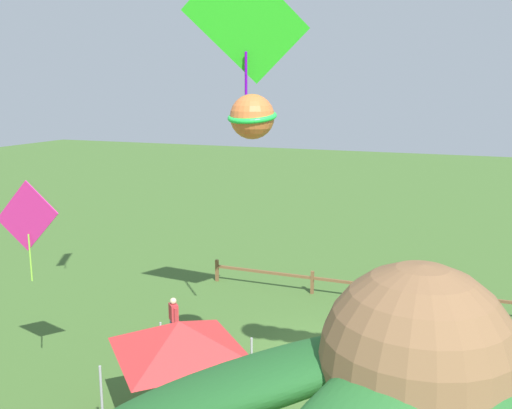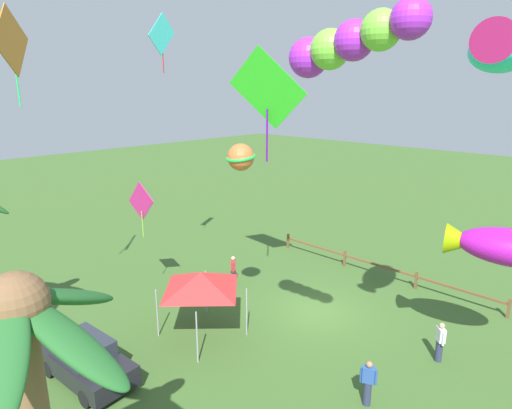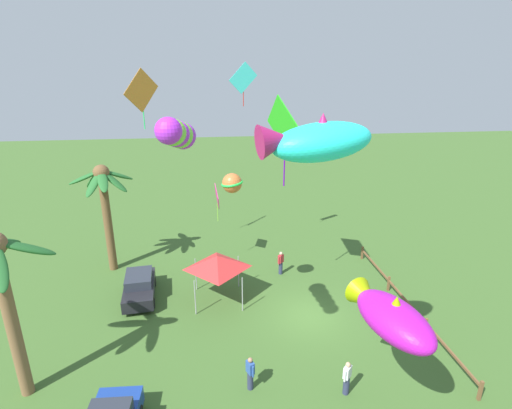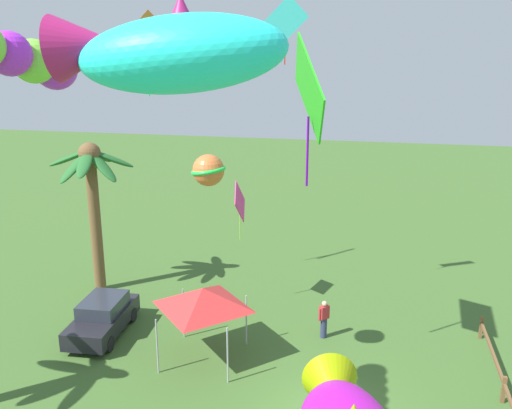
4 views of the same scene
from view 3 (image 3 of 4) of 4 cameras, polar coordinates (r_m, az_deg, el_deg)
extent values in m
plane|color=#3D6028|center=(22.77, 7.66, -15.71)|extent=(120.00, 120.00, 0.00)
cylinder|color=brown|center=(18.86, -31.80, -14.42)|extent=(0.51, 0.51, 6.85)
ellipsoid|color=#236028|center=(18.34, -32.40, -4.60)|extent=(2.12, 0.71, 1.19)
ellipsoid|color=#236028|center=(17.42, -30.35, -5.43)|extent=(1.34, 2.17, 1.21)
cylinder|color=brown|center=(27.54, -20.63, -2.47)|extent=(0.53, 0.53, 6.74)
ellipsoid|color=#236028|center=(27.53, -20.98, 4.22)|extent=(2.03, 0.61, 1.09)
ellipsoid|color=#236028|center=(27.33, -22.33, 3.42)|extent=(1.60, 1.73, 1.54)
ellipsoid|color=#236028|center=(26.72, -23.51, 3.61)|extent=(0.91, 2.12, 0.98)
ellipsoid|color=#236028|center=(26.00, -22.36, 2.79)|extent=(1.94, 1.18, 1.43)
ellipsoid|color=#236028|center=(25.71, -21.27, 3.15)|extent=(2.10, 1.13, 1.12)
ellipsoid|color=#236028|center=(26.20, -19.86, 3.18)|extent=(1.24, 1.92, 1.47)
ellipsoid|color=#236028|center=(26.84, -19.42, 4.05)|extent=(1.45, 2.07, 1.09)
sphere|color=brown|center=(26.55, -21.48, 4.31)|extent=(1.02, 1.02, 1.02)
cube|color=brown|center=(20.05, 29.69, -22.35)|extent=(0.12, 0.12, 0.95)
cube|color=brown|center=(22.75, 23.29, -15.89)|extent=(0.12, 0.12, 0.95)
cube|color=brown|center=(25.87, 18.62, -10.77)|extent=(0.12, 0.12, 0.95)
cube|color=brown|center=(29.28, 15.11, -6.75)|extent=(0.12, 0.12, 0.95)
cube|color=brown|center=(24.17, 20.83, -12.79)|extent=(12.88, 0.09, 0.11)
cube|color=black|center=(24.75, -16.47, -11.65)|extent=(4.03, 2.03, 0.70)
cube|color=#282D38|center=(24.57, -16.59, -10.21)|extent=(2.15, 1.67, 0.56)
cylinder|color=black|center=(23.81, -14.66, -13.64)|extent=(0.61, 0.23, 0.60)
cylinder|color=black|center=(23.97, -18.49, -13.82)|extent=(0.61, 0.23, 0.60)
cylinder|color=black|center=(25.88, -14.50, -10.77)|extent=(0.61, 0.23, 0.60)
cylinder|color=black|center=(26.03, -17.99, -10.95)|extent=(0.61, 0.23, 0.60)
cylinder|color=#2D3351|center=(18.30, -0.83, -24.09)|extent=(0.26, 0.26, 0.84)
cube|color=#2D519E|center=(17.83, -0.84, -22.48)|extent=(0.44, 0.37, 0.54)
sphere|color=#A37556|center=(17.59, -0.85, -21.57)|extent=(0.21, 0.21, 0.21)
cylinder|color=#2D519E|center=(17.72, -0.43, -23.03)|extent=(0.09, 0.09, 0.52)
cylinder|color=#2D519E|center=(18.02, -1.24, -22.18)|extent=(0.09, 0.09, 0.52)
cylinder|color=#2D3351|center=(26.45, 3.57, -9.15)|extent=(0.26, 0.26, 0.84)
cube|color=#B72D33|center=(26.13, 3.61, -7.82)|extent=(0.43, 0.43, 0.54)
sphere|color=beige|center=(25.96, 3.62, -7.08)|extent=(0.21, 0.21, 0.21)
cylinder|color=#B72D33|center=(26.32, 3.89, -7.73)|extent=(0.09, 0.09, 0.52)
cylinder|color=#B72D33|center=(25.98, 3.32, -8.10)|extent=(0.09, 0.09, 0.52)
cylinder|color=#2D3351|center=(18.49, 12.91, -24.12)|extent=(0.26, 0.26, 0.84)
cube|color=silver|center=(18.03, 13.08, -22.52)|extent=(0.43, 0.43, 0.54)
sphere|color=tan|center=(17.79, 13.18, -21.62)|extent=(0.21, 0.21, 0.21)
cylinder|color=silver|center=(18.23, 13.40, -22.22)|extent=(0.09, 0.09, 0.52)
cylinder|color=silver|center=(17.91, 12.73, -23.06)|extent=(0.09, 0.09, 0.52)
cylinder|color=#9E9EA3|center=(22.46, -1.98, -12.86)|extent=(0.06, 0.06, 2.10)
cylinder|color=#9E9EA3|center=(24.69, -2.55, -9.67)|extent=(0.06, 0.06, 2.10)
cylinder|color=#9E9EA3|center=(22.42, -8.79, -13.16)|extent=(0.06, 0.06, 2.10)
cylinder|color=#9E9EA3|center=(24.65, -8.67, -9.94)|extent=(0.06, 0.06, 2.10)
pyramid|color=red|center=(22.82, -5.61, -8.26)|extent=(2.86, 2.86, 0.75)
sphere|color=orange|center=(19.55, -3.48, 3.10)|extent=(0.99, 0.99, 0.99)
torus|color=#24D648|center=(19.55, -3.48, 3.10)|extent=(1.18, 1.18, 0.28)
cube|color=green|center=(20.70, 4.25, 10.88)|extent=(3.20, 1.38, 3.38)
cylinder|color=#6308A9|center=(21.08, 4.12, 5.61)|extent=(0.07, 0.07, 2.24)
sphere|color=#B82AEC|center=(14.50, -10.58, 9.73)|extent=(0.96, 0.96, 0.96)
sphere|color=#7CDB3F|center=(13.84, -11.00, 9.87)|extent=(0.92, 0.92, 0.92)
sphere|color=#B82AEC|center=(13.18, -11.46, 10.02)|extent=(0.88, 0.88, 0.88)
sphere|color=#7CDB3F|center=(12.51, -11.98, 10.18)|extent=(0.85, 0.85, 0.85)
sphere|color=#B82AEC|center=(11.85, -12.55, 10.36)|extent=(0.81, 0.81, 0.81)
cube|color=#E0278A|center=(26.02, -5.65, 1.16)|extent=(1.95, 0.28, 1.93)
cylinder|color=#8AD83E|center=(26.39, -5.57, -1.13)|extent=(0.04, 0.04, 1.27)
ellipsoid|color=#BB17B6|center=(14.86, 19.34, -15.45)|extent=(3.82, 2.58, 1.32)
cone|color=#8FAA08|center=(15.84, 15.59, -12.79)|extent=(1.37, 1.36, 1.12)
cone|color=#8FAA08|center=(14.55, 19.59, -13.60)|extent=(0.85, 0.85, 0.71)
cube|color=#3DD4D3|center=(25.15, -1.86, 17.83)|extent=(0.59, 1.80, 1.88)
cylinder|color=red|center=(25.20, -1.84, 15.39)|extent=(0.04, 0.04, 1.22)
cube|color=#BE7223|center=(25.83, -16.24, 15.58)|extent=(1.93, 1.84, 2.60)
cylinder|color=#1FE05F|center=(25.95, -15.93, 12.30)|extent=(0.06, 0.06, 1.71)
ellipsoid|color=#24EFE8|center=(11.87, 9.50, 8.93)|extent=(2.06, 3.44, 1.41)
cone|color=#B11B5F|center=(11.32, 2.95, 9.28)|extent=(1.16, 1.23, 1.08)
cone|color=#B11B5F|center=(11.79, 9.64, 11.39)|extent=(0.72, 0.72, 0.64)
camera|label=1|loc=(18.23, -42.49, -1.29)|focal=40.16mm
camera|label=2|loc=(12.66, -55.94, -3.59)|focal=30.02mm
camera|label=4|loc=(7.57, 49.93, -4.58)|focal=36.79mm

